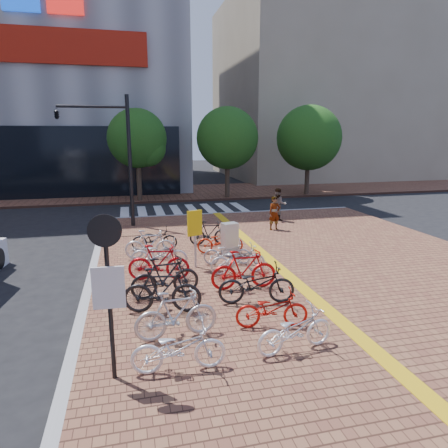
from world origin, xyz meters
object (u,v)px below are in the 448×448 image
object	(u,v)px
bike_4	(159,262)
bike_10	(257,284)
bike_8	(295,330)
bike_1	(176,315)
bike_14	(220,241)
bike_9	(272,309)
bike_11	(244,270)
pedestrian_b	(279,205)
bike_7	(154,239)
bike_12	(238,259)
bike_13	(227,252)
traffic_light_pole	(97,137)
bike_2	(162,290)
notice_sign	(108,278)
bike_15	(210,233)
utility_box	(230,239)
bike_5	(159,254)
bike_0	(179,348)
pedestrian_a	(274,213)
bike_3	(165,277)
yellow_sign	(195,228)
bike_6	(150,244)

from	to	relation	value
bike_4	bike_10	size ratio (longest dim) A/B	0.93
bike_8	bike_4	bearing A→B (deg)	16.47
bike_1	bike_14	size ratio (longest dim) A/B	1.06
bike_9	bike_11	size ratio (longest dim) A/B	0.87
bike_8	pedestrian_b	bearing A→B (deg)	-29.65
bike_7	bike_12	bearing A→B (deg)	-138.99
bike_4	bike_12	distance (m)	2.47
bike_10	bike_11	xyz separation A→B (m)	(-0.04, 1.03, 0.05)
bike_10	bike_12	distance (m)	2.30
bike_8	bike_13	xyz separation A→B (m)	(0.00, 5.67, -0.03)
bike_4	bike_12	xyz separation A→B (m)	(2.47, -0.01, -0.08)
bike_14	traffic_light_pole	bearing A→B (deg)	47.70
bike_2	traffic_light_pole	world-z (taller)	traffic_light_pole
bike_14	bike_10	bearing A→B (deg)	-172.76
bike_13	notice_sign	world-z (taller)	notice_sign
bike_13	bike_15	size ratio (longest dim) A/B	1.00
bike_10	utility_box	bearing A→B (deg)	4.50
bike_12	utility_box	xyz separation A→B (m)	(0.24, 2.01, 0.13)
bike_13	bike_8	bearing A→B (deg)	-169.16
bike_15	traffic_light_pole	size ratio (longest dim) A/B	0.26
bike_15	traffic_light_pole	xyz separation A→B (m)	(-4.32, 4.26, 3.71)
bike_10	traffic_light_pole	distance (m)	11.57
bike_5	utility_box	size ratio (longest dim) A/B	1.56
bike_0	pedestrian_a	world-z (taller)	pedestrian_a
bike_2	bike_11	size ratio (longest dim) A/B	1.01
bike_2	bike_3	size ratio (longest dim) A/B	1.03
bike_7	traffic_light_pole	world-z (taller)	traffic_light_pole
bike_5	pedestrian_a	world-z (taller)	pedestrian_a
bike_4	yellow_sign	distance (m)	1.74
bike_10	bike_14	bearing A→B (deg)	8.35
bike_6	bike_14	distance (m)	2.57
bike_1	yellow_sign	world-z (taller)	yellow_sign
bike_2	bike_6	distance (m)	4.49
bike_14	bike_15	distance (m)	1.22
bike_5	bike_9	xyz separation A→B (m)	(2.16, -4.73, -0.05)
bike_7	bike_10	bearing A→B (deg)	-153.18
pedestrian_a	bike_4	bearing A→B (deg)	-144.07
bike_3	bike_15	xyz separation A→B (m)	(2.21, 4.84, -0.08)
pedestrian_b	notice_sign	size ratio (longest dim) A/B	0.55
bike_7	bike_15	xyz separation A→B (m)	(2.19, 0.27, 0.04)
bike_14	utility_box	size ratio (longest dim) A/B	1.42
bike_2	bike_8	bearing A→B (deg)	-123.30
bike_11	bike_14	bearing A→B (deg)	-0.54
bike_11	traffic_light_pole	world-z (taller)	traffic_light_pole
bike_8	bike_6	bearing A→B (deg)	9.76
bike_6	bike_7	bearing A→B (deg)	-6.64
bike_1	notice_sign	distance (m)	2.24
bike_8	bike_9	distance (m)	1.08
bike_6	bike_8	distance (m)	7.36
bike_3	bike_9	size ratio (longest dim) A/B	1.13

